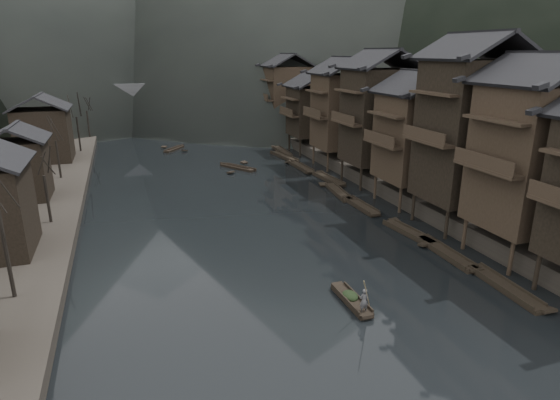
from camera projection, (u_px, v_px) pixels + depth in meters
name	position (u px, v px, depth m)	size (l,w,h in m)	color
water	(303.00, 284.00, 31.60)	(300.00, 300.00, 0.00)	black
right_bank	(411.00, 139.00, 78.06)	(40.00, 200.00, 1.80)	#2D2823
stilt_houses	(390.00, 108.00, 50.92)	(9.00, 67.60, 16.75)	black
left_houses	(9.00, 160.00, 41.80)	(8.10, 53.20, 8.73)	black
bare_trees	(55.00, 144.00, 45.79)	(3.93, 71.58, 7.85)	black
moored_sampans	(312.00, 171.00, 60.33)	(3.15, 70.88, 0.47)	black
midriver_boats	(206.00, 142.00, 79.15)	(12.26, 39.52, 0.45)	black
stone_bridge	(175.00, 102.00, 95.02)	(40.00, 6.00, 9.00)	#4C4C4F
hero_sampan	(351.00, 300.00, 29.16)	(0.97, 4.46, 0.43)	black
cargo_heap	(350.00, 291.00, 29.19)	(0.98, 1.28, 0.59)	black
boatman	(364.00, 297.00, 27.44)	(0.57, 0.38, 1.57)	#515153
bamboo_pole	(369.00, 259.00, 26.75)	(0.06, 0.06, 4.39)	#8C7A51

